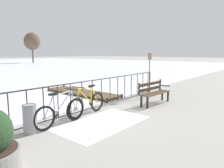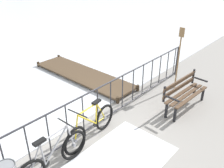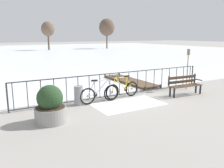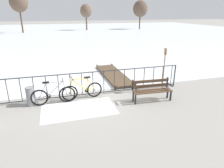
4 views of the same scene
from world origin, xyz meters
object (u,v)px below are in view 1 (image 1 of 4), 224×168
bicycle_second (61,112)px  park_bench (153,91)px  bicycle_near_railing (87,104)px  trash_bin (30,119)px  oar_upright (149,72)px

bicycle_second → park_bench: size_ratio=1.05×
bicycle_near_railing → park_bench: (2.68, -0.93, 0.14)m
park_bench → bicycle_second: bearing=168.7°
trash_bin → oar_upright: oar_upright is taller
bicycle_second → oar_upright: bearing=-0.5°
oar_upright → trash_bin: bearing=178.2°
bicycle_near_railing → trash_bin: size_ratio=2.33×
park_bench → oar_upright: size_ratio=0.82×
bicycle_near_railing → trash_bin: (-2.01, -0.03, 0.00)m
bicycle_near_railing → oar_upright: 3.70m
trash_bin → oar_upright: bearing=-1.8°
trash_bin → bicycle_near_railing: bearing=0.8°
bicycle_near_railing → trash_bin: bearing=-179.2°
bicycle_second → oar_upright: oar_upright is taller
trash_bin → park_bench: bearing=-10.9°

